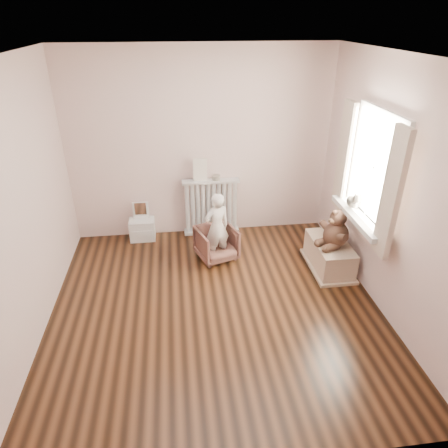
{
  "coord_description": "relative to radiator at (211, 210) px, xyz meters",
  "views": [
    {
      "loc": [
        -0.36,
        -3.49,
        2.91
      ],
      "look_at": [
        0.15,
        0.45,
        0.8
      ],
      "focal_mm": 32.0,
      "sensor_mm": 36.0,
      "label": 1
    }
  ],
  "objects": [
    {
      "name": "window_sill",
      "position": [
        1.55,
        -1.38,
        0.48
      ],
      "size": [
        0.22,
        1.1,
        0.06
      ],
      "primitive_type": "cube",
      "color": "silver",
      "rests_on": "right_wall"
    },
    {
      "name": "right_wall",
      "position": [
        1.68,
        -1.68,
        0.91
      ],
      "size": [
        0.02,
        3.6,
        2.6
      ],
      "primitive_type": "cube",
      "color": "beige",
      "rests_on": "ground"
    },
    {
      "name": "front_wall",
      "position": [
        -0.12,
        -3.48,
        0.91
      ],
      "size": [
        3.6,
        0.02,
        2.6
      ],
      "primitive_type": "cube",
      "color": "beige",
      "rests_on": "ground"
    },
    {
      "name": "ceiling",
      "position": [
        -0.12,
        -1.68,
        2.21
      ],
      "size": [
        3.6,
        3.6,
        0.01
      ],
      "primitive_type": "cube",
      "color": "white",
      "rests_on": "ground"
    },
    {
      "name": "floor",
      "position": [
        -0.12,
        -1.68,
        -0.39
      ],
      "size": [
        3.6,
        3.6,
        0.01
      ],
      "primitive_type": "cube",
      "color": "black",
      "rests_on": "ground"
    },
    {
      "name": "curtain_right",
      "position": [
        1.53,
        -0.81,
        1.0
      ],
      "size": [
        0.06,
        0.26,
        1.3
      ],
      "primitive_type": "cube",
      "color": "beige",
      "rests_on": "right_wall"
    },
    {
      "name": "left_wall",
      "position": [
        -1.92,
        -1.68,
        0.91
      ],
      "size": [
        0.02,
        3.6,
        2.6
      ],
      "primitive_type": "cube",
      "color": "beige",
      "rests_on": "ground"
    },
    {
      "name": "toy_bench",
      "position": [
        1.4,
        -1.08,
        -0.19
      ],
      "size": [
        0.42,
        0.78,
        0.37
      ],
      "primitive_type": "cube",
      "color": "#C0AB8E",
      "rests_on": "floor"
    },
    {
      "name": "paper_doll",
      "position": [
        -0.14,
        0.0,
        0.62
      ],
      "size": [
        0.19,
        0.02,
        0.32
      ],
      "primitive_type": "cube",
      "color": "beige",
      "rests_on": "radiator"
    },
    {
      "name": "curtain_left",
      "position": [
        1.53,
        -1.95,
        1.0
      ],
      "size": [
        0.06,
        0.26,
        1.3
      ],
      "primitive_type": "cube",
      "color": "beige",
      "rests_on": "right_wall"
    },
    {
      "name": "child",
      "position": [
        0.0,
        -0.72,
        0.1
      ],
      "size": [
        0.39,
        0.32,
        0.93
      ],
      "primitive_type": "imported",
      "rotation": [
        0.0,
        0.0,
        3.48
      ],
      "color": "silver",
      "rests_on": "armchair"
    },
    {
      "name": "armchair",
      "position": [
        0.0,
        -0.67,
        -0.17
      ],
      "size": [
        0.61,
        0.62,
        0.44
      ],
      "primitive_type": "imported",
      "rotation": [
        0.0,
        0.0,
        0.33
      ],
      "color": "brown",
      "rests_on": "floor"
    },
    {
      "name": "tin_a",
      "position": [
        0.08,
        0.0,
        0.49
      ],
      "size": [
        0.11,
        0.11,
        0.07
      ],
      "primitive_type": "cylinder",
      "color": "#A59E8C",
      "rests_on": "radiator"
    },
    {
      "name": "back_wall",
      "position": [
        -0.12,
        0.12,
        0.91
      ],
      "size": [
        3.6,
        0.02,
        2.6
      ],
      "primitive_type": "cube",
      "color": "beige",
      "rests_on": "ground"
    },
    {
      "name": "toy_vanity",
      "position": [
        -1.0,
        -0.03,
        -0.11
      ],
      "size": [
        0.35,
        0.25,
        0.56
      ],
      "primitive_type": "cube",
      "color": "silver",
      "rests_on": "floor"
    },
    {
      "name": "plush_cat",
      "position": [
        1.54,
        -1.21,
        0.61
      ],
      "size": [
        0.24,
        0.28,
        0.21
      ],
      "primitive_type": null,
      "rotation": [
        0.0,
        0.0,
        0.42
      ],
      "color": "#6B645B",
      "rests_on": "window_sill"
    },
    {
      "name": "radiator",
      "position": [
        0.0,
        0.0,
        0.0
      ],
      "size": [
        0.8,
        0.15,
        0.85
      ],
      "primitive_type": "cube",
      "color": "silver",
      "rests_on": "floor"
    },
    {
      "name": "teddy_bear",
      "position": [
        1.41,
        -1.16,
        0.28
      ],
      "size": [
        0.48,
        0.42,
        0.49
      ],
      "primitive_type": null,
      "rotation": [
        0.0,
        0.0,
        0.31
      ],
      "color": "#372219",
      "rests_on": "toy_bench"
    },
    {
      "name": "window",
      "position": [
        1.64,
        -1.38,
        1.06
      ],
      "size": [
        0.03,
        0.9,
        1.1
      ],
      "primitive_type": "cube",
      "color": "white",
      "rests_on": "right_wall"
    }
  ]
}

